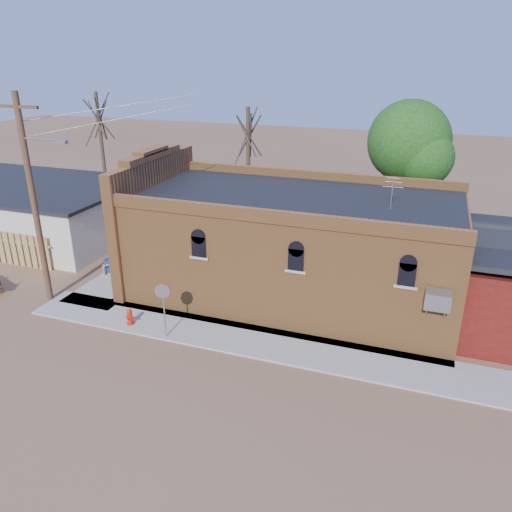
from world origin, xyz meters
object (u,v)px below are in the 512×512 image
(brick_bar, at_px, (287,245))
(fire_hydrant, at_px, (130,317))
(trash_barrel, at_px, (109,266))
(stop_sign, at_px, (163,296))
(utility_pole, at_px, (34,197))

(brick_bar, xyz_separation_m, fire_hydrant, (-5.10, -5.13, -1.93))
(brick_bar, bearing_deg, trash_barrel, -173.31)
(stop_sign, relative_size, trash_barrel, 3.20)
(utility_pole, xyz_separation_m, fire_hydrant, (4.69, -0.83, -4.36))
(utility_pole, relative_size, trash_barrel, 12.59)
(trash_barrel, bearing_deg, fire_hydrant, -46.71)
(brick_bar, bearing_deg, fire_hydrant, -134.86)
(utility_pole, distance_m, fire_hydrant, 6.46)
(brick_bar, distance_m, fire_hydrant, 7.49)
(utility_pole, bearing_deg, stop_sign, -10.40)
(brick_bar, relative_size, utility_pole, 1.82)
(stop_sign, bearing_deg, utility_pole, 173.76)
(brick_bar, relative_size, stop_sign, 7.17)
(fire_hydrant, distance_m, stop_sign, 2.37)
(stop_sign, bearing_deg, fire_hydrant, 172.94)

